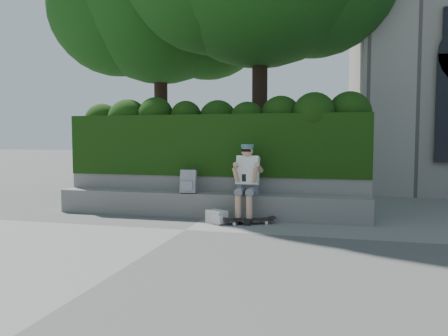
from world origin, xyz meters
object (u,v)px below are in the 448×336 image
(skateboard, at_px, (249,220))
(backpack_plaid, at_px, (188,182))
(backpack_ground, at_px, (217,217))
(person, at_px, (247,179))

(skateboard, relative_size, backpack_plaid, 1.88)
(backpack_ground, bearing_deg, skateboard, 36.42)
(backpack_plaid, bearing_deg, person, -11.64)
(person, bearing_deg, backpack_ground, -141.05)
(backpack_plaid, relative_size, backpack_ground, 1.28)
(backpack_plaid, xyz_separation_m, backpack_ground, (0.68, -0.46, -0.56))
(skateboard, relative_size, backpack_ground, 2.41)
(skateboard, height_order, backpack_plaid, backpack_plaid)
(skateboard, distance_m, backpack_ground, 0.58)
(skateboard, bearing_deg, person, 85.71)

